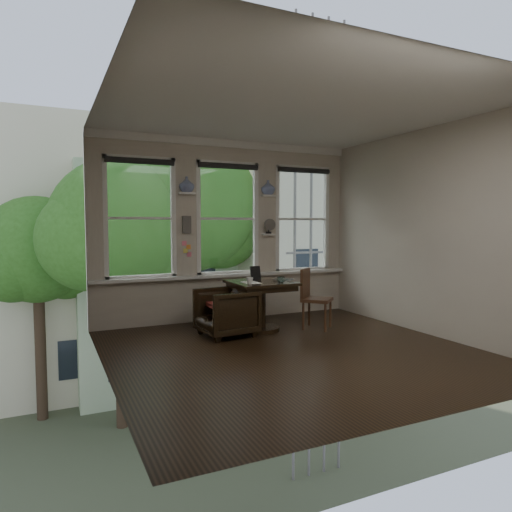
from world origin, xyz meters
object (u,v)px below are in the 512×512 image
table (261,306)px  side_chair_right (317,299)px  laptop (283,280)px  mug (250,281)px  armchair_left (226,312)px

table → side_chair_right: size_ratio=0.98×
laptop → table: bearing=-169.4°
table → side_chair_right: (0.84, -0.25, 0.09)m
mug → side_chair_right: bearing=-0.8°
table → side_chair_right: 0.88m
laptop → mug: size_ratio=2.94×
armchair_left → table: bearing=92.6°
side_chair_right → table: bearing=120.5°
side_chair_right → armchair_left: bearing=130.5°
armchair_left → laptop: 1.02m
armchair_left → side_chair_right: side_chair_right is taller
armchair_left → side_chair_right: 1.45m
table → armchair_left: (-0.60, -0.09, -0.03)m
table → side_chair_right: bearing=-16.4°
laptop → armchair_left: bearing=-153.8°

